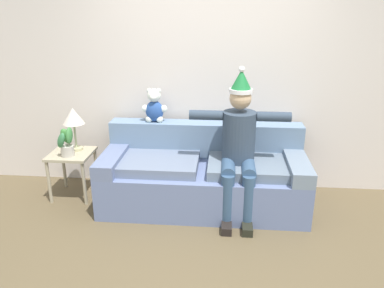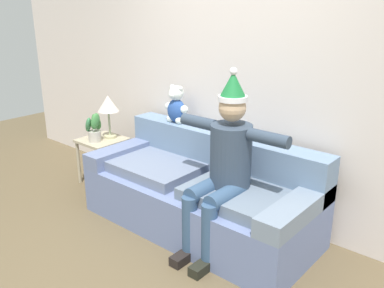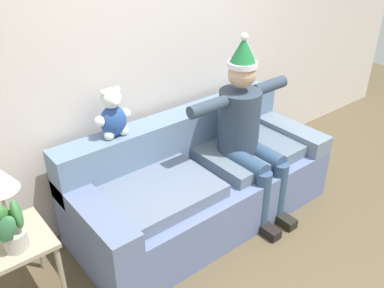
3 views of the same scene
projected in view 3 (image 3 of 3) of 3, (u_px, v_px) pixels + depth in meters
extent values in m
plane|color=brown|center=(289.00, 283.00, 2.92)|extent=(10.00, 10.00, 0.00)
cube|color=silver|center=(156.00, 47.00, 3.30)|extent=(7.00, 0.10, 2.70)
cube|color=slate|center=(203.00, 195.00, 3.45)|extent=(2.16, 0.93, 0.45)
cube|color=slate|center=(177.00, 135.00, 3.48)|extent=(2.16, 0.24, 0.39)
cube|color=slate|center=(93.00, 213.00, 2.77)|extent=(0.22, 0.93, 0.15)
cube|color=slate|center=(282.00, 129.00, 3.84)|extent=(0.22, 0.93, 0.15)
cube|color=slate|center=(157.00, 192.00, 3.02)|extent=(0.87, 0.65, 0.10)
cube|color=slate|center=(250.00, 150.00, 3.55)|extent=(0.87, 0.65, 0.10)
cylinder|color=#313F51|center=(239.00, 121.00, 3.35)|extent=(0.34, 0.34, 0.52)
sphere|color=tan|center=(242.00, 74.00, 3.15)|extent=(0.22, 0.22, 0.22)
cylinder|color=white|center=(243.00, 64.00, 3.12)|extent=(0.23, 0.23, 0.04)
cone|color=#1B6E35|center=(243.00, 50.00, 3.06)|extent=(0.21, 0.21, 0.20)
sphere|color=white|center=(244.00, 37.00, 3.01)|extent=(0.06, 0.06, 0.06)
cylinder|color=#334E6F|center=(246.00, 162.00, 3.29)|extent=(0.14, 0.40, 0.14)
cylinder|color=#334E6F|center=(262.00, 202.00, 3.29)|extent=(0.13, 0.13, 0.55)
cube|color=black|center=(266.00, 229.00, 3.35)|extent=(0.10, 0.24, 0.08)
cylinder|color=#334E6F|center=(263.00, 154.00, 3.40)|extent=(0.14, 0.40, 0.14)
cylinder|color=#334E6F|center=(278.00, 192.00, 3.40)|extent=(0.13, 0.13, 0.55)
cube|color=black|center=(283.00, 219.00, 3.46)|extent=(0.10, 0.24, 0.08)
cylinder|color=#313F51|center=(208.00, 107.00, 3.06)|extent=(0.34, 0.10, 0.10)
cylinder|color=#313F51|center=(270.00, 86.00, 3.43)|extent=(0.34, 0.10, 0.10)
ellipsoid|color=#294B94|center=(113.00, 121.00, 3.01)|extent=(0.20, 0.16, 0.24)
sphere|color=white|center=(111.00, 98.00, 2.92)|extent=(0.15, 0.15, 0.15)
sphere|color=white|center=(115.00, 102.00, 2.89)|extent=(0.07, 0.07, 0.07)
sphere|color=white|center=(103.00, 93.00, 2.87)|extent=(0.05, 0.05, 0.05)
sphere|color=white|center=(117.00, 90.00, 2.92)|extent=(0.05, 0.05, 0.05)
sphere|color=white|center=(100.00, 121.00, 2.94)|extent=(0.08, 0.08, 0.08)
sphere|color=white|center=(109.00, 135.00, 3.00)|extent=(0.08, 0.08, 0.08)
sphere|color=white|center=(125.00, 113.00, 3.05)|extent=(0.08, 0.08, 0.08)
sphere|color=white|center=(123.00, 130.00, 3.06)|extent=(0.08, 0.08, 0.08)
cube|color=tan|center=(11.00, 241.00, 2.55)|extent=(0.46, 0.47, 0.03)
cylinder|color=tan|center=(62.00, 276.00, 2.65)|extent=(0.04, 0.04, 0.50)
cylinder|color=tan|center=(38.00, 241.00, 2.93)|extent=(0.04, 0.04, 0.50)
cylinder|color=#BFBA8C|center=(10.00, 227.00, 2.62)|extent=(0.14, 0.14, 0.03)
cylinder|color=#ADBA91|center=(5.00, 208.00, 2.54)|extent=(0.02, 0.02, 0.28)
cylinder|color=#BDB7AB|center=(16.00, 240.00, 2.45)|extent=(0.14, 0.14, 0.12)
ellipsoid|color=#3A7A3B|center=(17.00, 214.00, 2.38)|extent=(0.08, 0.16, 0.20)
ellipsoid|color=#3D7E38|center=(4.00, 217.00, 2.40)|extent=(0.18, 0.10, 0.21)
ellipsoid|color=#397C4A|center=(7.00, 229.00, 2.33)|extent=(0.18, 0.13, 0.21)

